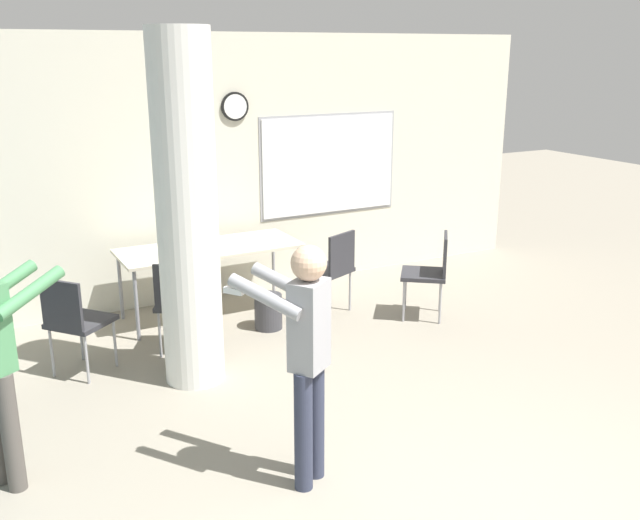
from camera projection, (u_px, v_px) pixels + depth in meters
name	position (u px, v px, depth m)	size (l,w,h in m)	color
wall_back	(216.00, 169.00, 7.62)	(8.00, 0.15, 2.80)	beige
support_pillar	(187.00, 214.00, 5.54)	(0.48, 0.48, 2.80)	silver
folding_table	(210.00, 251.00, 7.16)	(1.81, 0.75, 0.72)	beige
bottle_on_table	(185.00, 243.00, 6.95)	(0.08, 0.08, 0.23)	#1E6B2D
waste_bin	(268.00, 311.00, 6.94)	(0.27, 0.27, 0.34)	#38383D
chair_mid_room	(431.00, 269.00, 7.15)	(0.62, 0.62, 0.87)	#2D2D33
chair_near_pillar	(75.00, 318.00, 5.85)	(0.62, 0.62, 0.87)	#2D2D33
chair_table_left	(181.00, 299.00, 6.29)	(0.59, 0.59, 0.87)	#2D2D33
chair_table_right	(331.00, 266.00, 7.25)	(0.58, 0.58, 0.87)	#2D2D33
person_playing_front	(305.00, 347.00, 4.27)	(0.56, 0.62, 1.55)	#2D3347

